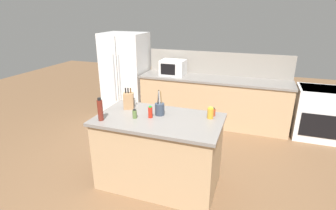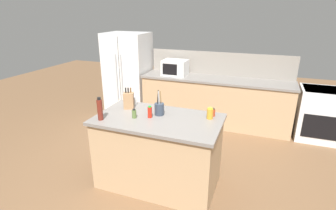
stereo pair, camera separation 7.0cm
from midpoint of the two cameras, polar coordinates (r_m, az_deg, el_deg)
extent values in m
plane|color=brown|center=(3.70, -2.43, -16.37)|extent=(14.00, 14.00, 0.00)
cube|color=tan|center=(5.32, 9.30, 0.65)|extent=(2.88, 0.62, 0.90)
cube|color=gray|center=(5.18, 9.59, 5.55)|extent=(2.92, 0.66, 0.04)
cube|color=gray|center=(5.43, 10.34, 8.88)|extent=(2.88, 0.03, 0.46)
cube|color=tan|center=(3.45, -2.54, -10.36)|extent=(1.50, 0.83, 0.90)
cube|color=gray|center=(3.24, -2.67, -3.18)|extent=(1.56, 0.89, 0.04)
cube|color=white|center=(5.88, -9.51, 6.77)|extent=(0.90, 0.72, 1.74)
cube|color=#2D2D2D|center=(5.57, -11.28, 5.93)|extent=(0.01, 0.00, 1.65)
cylinder|color=#ADB2B7|center=(5.59, -11.91, 5.92)|extent=(0.02, 0.02, 0.96)
cylinder|color=#ADB2B7|center=(5.53, -10.84, 5.84)|extent=(0.02, 0.02, 0.96)
cube|color=white|center=(5.36, 29.46, -1.54)|extent=(0.76, 0.64, 0.92)
cube|color=black|center=(5.10, 29.78, -4.03)|extent=(0.61, 0.01, 0.41)
cube|color=black|center=(5.23, 30.29, 3.05)|extent=(0.68, 0.58, 0.02)
cube|color=white|center=(5.34, 0.72, 8.16)|extent=(0.48, 0.38, 0.30)
cube|color=black|center=(5.18, -0.43, 7.77)|extent=(0.30, 0.01, 0.21)
cube|color=#A87C54|center=(3.54, -9.13, 0.88)|extent=(0.16, 0.14, 0.22)
cylinder|color=black|center=(3.50, -9.79, 3.12)|extent=(0.02, 0.02, 0.07)
cylinder|color=black|center=(3.49, -9.26, 3.13)|extent=(0.02, 0.02, 0.07)
cylinder|color=brown|center=(3.49, -8.74, 3.13)|extent=(0.02, 0.02, 0.07)
cylinder|color=#333D4C|center=(3.31, -2.43, -0.92)|extent=(0.12, 0.12, 0.15)
cylinder|color=olive|center=(3.26, -2.16, 1.66)|extent=(0.01, 0.05, 0.18)
cylinder|color=black|center=(3.26, -2.74, 1.69)|extent=(0.01, 0.05, 0.18)
cylinder|color=#B2B2B7|center=(3.24, -2.54, 1.54)|extent=(0.01, 0.03, 0.18)
cylinder|color=silver|center=(3.67, -7.82, 0.68)|extent=(0.05, 0.05, 0.10)
cylinder|color=#B2B2B7|center=(3.65, -7.86, 1.52)|extent=(0.03, 0.03, 0.02)
cylinder|color=gold|center=(3.24, 8.60, -1.81)|extent=(0.08, 0.08, 0.13)
cylinder|color=gold|center=(3.21, 8.67, -0.61)|extent=(0.05, 0.05, 0.02)
cylinder|color=maroon|center=(3.23, -15.13, -1.14)|extent=(0.06, 0.06, 0.25)
cylinder|color=black|center=(3.19, -15.36, 1.25)|extent=(0.04, 0.04, 0.03)
cylinder|color=#567038|center=(3.24, -7.89, -2.01)|extent=(0.05, 0.05, 0.10)
cylinder|color=black|center=(3.22, -7.94, -1.04)|extent=(0.04, 0.04, 0.02)
cylinder|color=red|center=(3.23, -4.48, -1.65)|extent=(0.05, 0.05, 0.13)
cylinder|color=green|center=(3.20, -4.52, -0.40)|extent=(0.03, 0.03, 0.02)
cylinder|color=#B73D1E|center=(3.33, 9.19, -1.59)|extent=(0.06, 0.06, 0.09)
cylinder|color=black|center=(3.31, 9.24, -0.77)|extent=(0.04, 0.04, 0.02)
camera|label=1|loc=(0.03, -90.57, -0.21)|focal=28.00mm
camera|label=2|loc=(0.03, 89.43, 0.21)|focal=28.00mm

